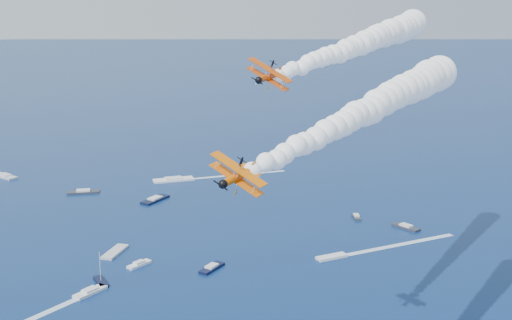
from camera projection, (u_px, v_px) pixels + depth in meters
name	position (u px, v px, depth m)	size (l,w,h in m)	color
biplane_lead	(269.00, 77.00, 111.72)	(7.30, 8.19, 4.93)	#D54404
biplane_trail	(238.00, 177.00, 80.41)	(6.77, 7.60, 4.58)	orange
smoke_trail_lead	(358.00, 45.00, 140.31)	(58.39, 46.34, 12.30)	white
smoke_trail_trail	(367.00, 110.00, 108.36)	(59.73, 44.52, 12.30)	white
spectator_boats	(91.00, 245.00, 197.98)	(221.78, 176.82, 0.70)	white
boat_wakes	(235.00, 234.00, 207.33)	(143.92, 116.01, 0.04)	white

